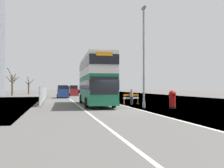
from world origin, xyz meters
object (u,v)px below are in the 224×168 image
(lamppost_foreground, at_px, (144,60))
(roadworks_barrier, at_px, (131,98))
(double_decker_bus, at_px, (95,80))
(car_oncoming_near, at_px, (63,92))
(car_receding_far, at_px, (69,90))
(car_receding_mid, at_px, (73,91))
(pedestrian_at_kerb, at_px, (132,97))
(red_pillar_postbox, at_px, (172,98))

(lamppost_foreground, xyz_separation_m, roadworks_barrier, (0.17, 4.24, -3.68))
(double_decker_bus, relative_size, lamppost_foreground, 1.24)
(double_decker_bus, height_order, car_oncoming_near, double_decker_bus)
(lamppost_foreground, bearing_deg, car_receding_far, 95.66)
(car_receding_far, bearing_deg, car_receding_mid, -88.14)
(roadworks_barrier, distance_m, car_receding_far, 38.22)
(double_decker_bus, distance_m, car_oncoming_near, 18.34)
(car_oncoming_near, relative_size, car_receding_mid, 1.13)
(double_decker_bus, relative_size, car_oncoming_near, 2.62)
(lamppost_foreground, height_order, car_receding_mid, lamppost_foreground)
(double_decker_bus, xyz_separation_m, pedestrian_at_kerb, (4.01, 0.00, -1.79))
(car_oncoming_near, xyz_separation_m, car_receding_far, (2.32, 19.96, -0.03))
(lamppost_foreground, xyz_separation_m, car_receding_mid, (-3.86, 32.22, -3.34))
(car_oncoming_near, distance_m, pedestrian_at_kerb, 19.28)
(pedestrian_at_kerb, bearing_deg, car_oncoming_near, 110.36)
(lamppost_foreground, height_order, car_oncoming_near, lamppost_foreground)
(lamppost_foreground, height_order, roadworks_barrier, lamppost_foreground)
(car_receding_far, xyz_separation_m, pedestrian_at_kerb, (4.39, -38.03, -0.16))
(roadworks_barrier, height_order, pedestrian_at_kerb, pedestrian_at_kerb)
(car_receding_far, relative_size, pedestrian_at_kerb, 2.57)
(lamppost_foreground, height_order, car_receding_far, lamppost_foreground)
(car_receding_mid, xyz_separation_m, pedestrian_at_kerb, (4.06, -28.05, -0.20))
(car_receding_mid, height_order, pedestrian_at_kerb, car_receding_mid)
(car_receding_far, bearing_deg, double_decker_bus, -89.43)
(roadworks_barrier, distance_m, car_receding_mid, 28.27)
(red_pillar_postbox, bearing_deg, car_receding_far, 98.52)
(double_decker_bus, distance_m, red_pillar_postbox, 8.24)
(double_decker_bus, bearing_deg, pedestrian_at_kerb, 0.06)
(lamppost_foreground, distance_m, car_receding_far, 42.54)
(lamppost_foreground, bearing_deg, car_oncoming_near, 106.29)
(double_decker_bus, distance_m, roadworks_barrier, 4.41)
(car_receding_mid, distance_m, car_receding_far, 9.99)
(lamppost_foreground, distance_m, car_oncoming_near, 23.41)
(double_decker_bus, distance_m, car_receding_far, 38.07)
(car_oncoming_near, bearing_deg, red_pillar_postbox, -69.31)
(lamppost_foreground, bearing_deg, double_decker_bus, 132.36)
(red_pillar_postbox, height_order, car_receding_far, car_receding_far)
(red_pillar_postbox, xyz_separation_m, roadworks_barrier, (-2.13, 5.31, -0.16))
(roadworks_barrier, bearing_deg, double_decker_bus, -178.97)
(car_oncoming_near, relative_size, car_receding_far, 1.00)
(lamppost_foreground, xyz_separation_m, pedestrian_at_kerb, (0.21, 4.17, -3.54))
(lamppost_foreground, relative_size, red_pillar_postbox, 5.77)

